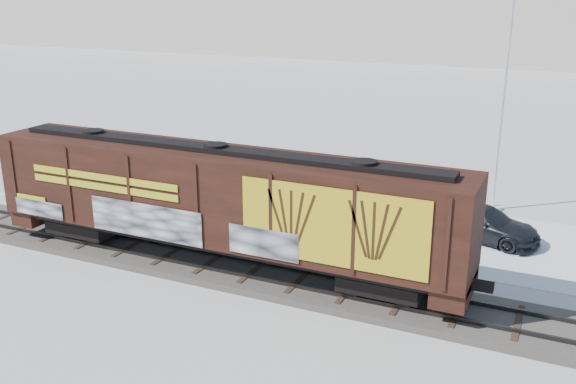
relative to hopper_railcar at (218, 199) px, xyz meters
The scene contains 8 objects.
ground 4.71m from the hopper_railcar, ahead, with size 500.00×500.00×0.00m, color white.
rail_track 4.61m from the hopper_railcar, ahead, with size 50.00×3.40×0.43m.
parking_strip 8.85m from the hopper_railcar, 64.59° to the left, with size 40.00×8.00×0.03m, color white.
hopper_railcar is the anchor object (origin of this frame).
flagpole 15.50m from the hopper_railcar, 53.60° to the left, with size 2.30×0.90×12.64m.
car_silver 10.15m from the hopper_railcar, 135.25° to the left, with size 1.78×4.43×1.51m, color #A7AAAE.
car_white 8.51m from the hopper_railcar, 55.65° to the left, with size 1.51×4.33×1.43m, color white.
car_dark 12.32m from the hopper_railcar, 41.16° to the left, with size 2.14×5.27×1.53m, color #202328.
Camera 1 is at (9.01, -20.62, 11.01)m, focal length 40.00 mm.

